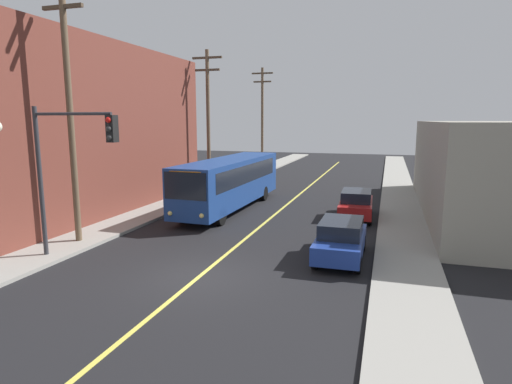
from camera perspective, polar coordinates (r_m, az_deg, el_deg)
name	(u,v)px	position (r m, az deg, el deg)	size (l,w,h in m)	color
ground_plane	(199,277)	(15.97, -7.55, -11.11)	(120.00, 120.00, 0.00)	black
sidewalk_left	(161,209)	(27.74, -12.56, -2.19)	(2.50, 90.00, 0.15)	gray
sidewalk_right	(402,225)	(24.20, 18.92, -4.20)	(2.50, 90.00, 0.15)	gray
lane_stripe_center	(290,202)	(29.77, 4.58, -1.33)	(0.16, 60.00, 0.01)	#D8CC4C
building_left_brick	(55,130)	(29.52, -25.26, 7.53)	(10.00, 19.89, 10.07)	brown
city_bus	(230,181)	(27.12, -3.45, 1.50)	(2.87, 12.21, 3.20)	navy
parked_car_blue	(341,239)	(17.83, 11.24, -6.15)	(1.82, 4.40, 1.62)	navy
parked_car_red	(356,204)	(25.36, 13.20, -1.54)	(1.93, 4.45, 1.62)	maroon
utility_pole_near	(69,99)	(20.75, -23.64, 11.27)	(2.40, 0.28, 11.68)	brown
utility_pole_mid	(208,115)	(33.78, -6.40, 10.21)	(2.40, 0.28, 10.72)	brown
utility_pole_far	(262,114)	(48.34, 0.84, 10.30)	(2.40, 0.28, 11.12)	brown
traffic_signal_left_corner	(70,154)	(18.06, -23.56, 4.61)	(3.75, 0.48, 6.00)	#2D2D33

